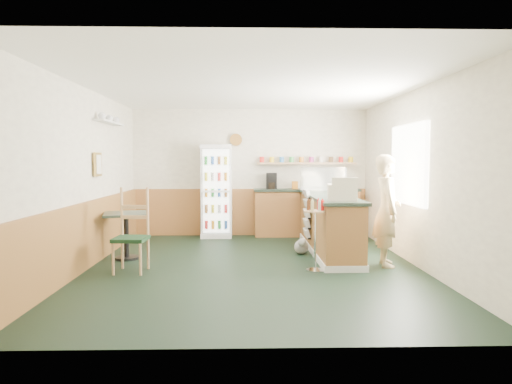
{
  "coord_description": "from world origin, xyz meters",
  "views": [
    {
      "loc": [
        -0.12,
        -6.82,
        1.62
      ],
      "look_at": [
        0.07,
        0.6,
        1.1
      ],
      "focal_mm": 32.0,
      "sensor_mm": 36.0,
      "label": 1
    }
  ],
  "objects_px": {
    "drinks_fridge": "(217,191)",
    "cafe_chair": "(132,228)",
    "display_case": "(323,180)",
    "cash_register": "(342,192)",
    "shopkeeper": "(387,211)",
    "condiment_stand": "(315,225)",
    "cafe_table": "(126,226)"
  },
  "relations": [
    {
      "from": "drinks_fridge",
      "to": "display_case",
      "type": "bearing_deg",
      "value": -27.53
    },
    {
      "from": "drinks_fridge",
      "to": "condiment_stand",
      "type": "relative_size",
      "value": 1.87
    },
    {
      "from": "cafe_table",
      "to": "display_case",
      "type": "bearing_deg",
      "value": 17.33
    },
    {
      "from": "display_case",
      "to": "condiment_stand",
      "type": "xyz_separation_m",
      "value": [
        -0.44,
        -1.93,
        -0.57
      ]
    },
    {
      "from": "display_case",
      "to": "cafe_chair",
      "type": "xyz_separation_m",
      "value": [
        -3.11,
        -1.84,
        -0.61
      ]
    },
    {
      "from": "drinks_fridge",
      "to": "shopkeeper",
      "type": "distance_m",
      "value": 3.87
    },
    {
      "from": "cash_register",
      "to": "drinks_fridge",
      "type": "bearing_deg",
      "value": 134.58
    },
    {
      "from": "display_case",
      "to": "cafe_chair",
      "type": "bearing_deg",
      "value": -149.34
    },
    {
      "from": "cafe_table",
      "to": "cafe_chair",
      "type": "distance_m",
      "value": 0.84
    },
    {
      "from": "cash_register",
      "to": "cafe_chair",
      "type": "relative_size",
      "value": 0.36
    },
    {
      "from": "cafe_chair",
      "to": "shopkeeper",
      "type": "bearing_deg",
      "value": 6.99
    },
    {
      "from": "cash_register",
      "to": "cafe_table",
      "type": "relative_size",
      "value": 0.53
    },
    {
      "from": "cash_register",
      "to": "condiment_stand",
      "type": "distance_m",
      "value": 0.69
    },
    {
      "from": "drinks_fridge",
      "to": "cafe_chair",
      "type": "distance_m",
      "value": 3.12
    },
    {
      "from": "shopkeeper",
      "to": "condiment_stand",
      "type": "relative_size",
      "value": 1.64
    },
    {
      "from": "drinks_fridge",
      "to": "display_case",
      "type": "relative_size",
      "value": 2.35
    },
    {
      "from": "condiment_stand",
      "to": "cash_register",
      "type": "bearing_deg",
      "value": 30.76
    },
    {
      "from": "drinks_fridge",
      "to": "shopkeeper",
      "type": "xyz_separation_m",
      "value": [
        2.76,
        -2.71,
        -0.12
      ]
    },
    {
      "from": "shopkeeper",
      "to": "cafe_chair",
      "type": "height_order",
      "value": "shopkeeper"
    },
    {
      "from": "drinks_fridge",
      "to": "cafe_chair",
      "type": "relative_size",
      "value": 1.59
    },
    {
      "from": "cash_register",
      "to": "condiment_stand",
      "type": "xyz_separation_m",
      "value": [
        -0.44,
        -0.26,
        -0.46
      ]
    },
    {
      "from": "cafe_table",
      "to": "condiment_stand",
      "type": "bearing_deg",
      "value": -16.36
    },
    {
      "from": "shopkeeper",
      "to": "cafe_table",
      "type": "bearing_deg",
      "value": 88.7
    },
    {
      "from": "drinks_fridge",
      "to": "cafe_table",
      "type": "xyz_separation_m",
      "value": [
        -1.34,
        -2.13,
        -0.43
      ]
    },
    {
      "from": "drinks_fridge",
      "to": "shopkeeper",
      "type": "height_order",
      "value": "drinks_fridge"
    },
    {
      "from": "display_case",
      "to": "cash_register",
      "type": "height_order",
      "value": "display_case"
    },
    {
      "from": "drinks_fridge",
      "to": "cash_register",
      "type": "height_order",
      "value": "drinks_fridge"
    },
    {
      "from": "condiment_stand",
      "to": "display_case",
      "type": "bearing_deg",
      "value": 77.16
    },
    {
      "from": "display_case",
      "to": "cafe_table",
      "type": "height_order",
      "value": "display_case"
    },
    {
      "from": "cafe_table",
      "to": "shopkeeper",
      "type": "bearing_deg",
      "value": -8.01
    },
    {
      "from": "drinks_fridge",
      "to": "display_case",
      "type": "height_order",
      "value": "drinks_fridge"
    },
    {
      "from": "drinks_fridge",
      "to": "cafe_table",
      "type": "distance_m",
      "value": 2.56
    }
  ]
}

